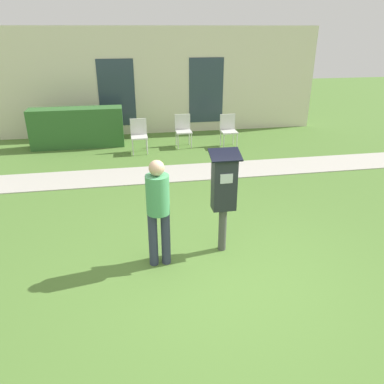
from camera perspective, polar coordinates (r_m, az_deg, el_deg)
ground_plane at (r=5.33m, az=4.86°, el=-12.52°), size 40.00×40.00×0.00m
sidewalk at (r=8.82m, az=-1.73°, el=2.95°), size 12.00×1.10×0.02m
building_facade at (r=12.21m, az=-4.65°, el=16.43°), size 10.00×0.26×3.20m
parking_meter at (r=5.41m, az=4.89°, el=0.49°), size 0.44×0.31×1.59m
person_standing at (r=5.11m, az=-5.18°, el=-2.09°), size 0.32×0.32×1.58m
outdoor_chair_left at (r=10.35m, az=-8.09°, el=8.90°), size 0.44×0.44×0.90m
outdoor_chair_middle at (r=10.79m, az=-1.37°, el=9.75°), size 0.44×0.44×0.90m
outdoor_chair_right at (r=10.84m, az=5.55°, el=9.70°), size 0.44×0.44×0.90m
hedge_row at (r=11.21m, az=-17.08°, el=9.36°), size 2.56×0.60×1.10m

